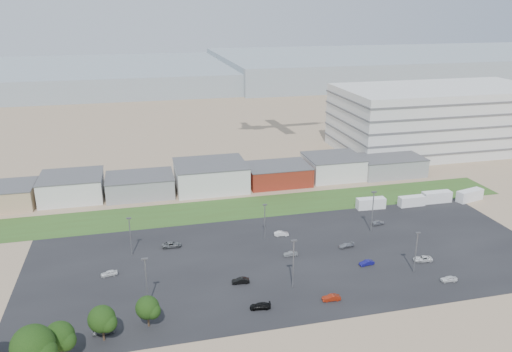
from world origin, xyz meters
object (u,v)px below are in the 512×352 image
object	(u,v)px
box_trailer_a	(371,203)
parked_car_8	(378,223)
parked_car_10	(103,330)
parked_car_11	(281,234)
parked_car_3	(260,306)
parked_car_2	(449,279)
parked_car_7	(291,254)
parked_car_1	(367,263)
parked_car_4	(241,281)
parked_car_5	(109,273)
parked_car_9	(172,245)
parked_car_12	(346,245)
parked_car_13	(331,298)
parked_car_0	(423,259)

from	to	relation	value
box_trailer_a	parked_car_8	size ratio (longest dim) A/B	2.22
parked_car_10	parked_car_11	world-z (taller)	parked_car_11
box_trailer_a	parked_car_11	size ratio (longest dim) A/B	2.27
parked_car_3	box_trailer_a	bearing A→B (deg)	141.29
parked_car_10	parked_car_11	bearing A→B (deg)	-59.82
parked_car_2	parked_car_7	world-z (taller)	parked_car_2
parked_car_1	parked_car_4	bearing A→B (deg)	-94.92
parked_car_4	parked_car_5	xyz separation A→B (m)	(-26.98, 9.82, -0.00)
parked_car_1	parked_car_4	distance (m)	29.22
parked_car_9	parked_car_10	world-z (taller)	parked_car_9
parked_car_8	parked_car_10	xyz separation A→B (m)	(-69.07, -30.83, -0.05)
parked_car_11	parked_car_12	size ratio (longest dim) A/B	0.96
parked_car_13	parked_car_1	bearing A→B (deg)	135.02
parked_car_1	parked_car_3	xyz separation A→B (m)	(-27.47, -10.77, 0.02)
parked_car_11	parked_car_13	size ratio (longest dim) A/B	0.99
box_trailer_a	parked_car_2	size ratio (longest dim) A/B	2.36
parked_car_1	parked_car_11	world-z (taller)	parked_car_11
parked_car_0	parked_car_13	size ratio (longest dim) A/B	1.17
parked_car_5	parked_car_11	size ratio (longest dim) A/B	0.98
parked_car_8	parked_car_10	distance (m)	75.64
parked_car_9	parked_car_7	bearing A→B (deg)	-111.61
parked_car_10	parked_car_12	world-z (taller)	parked_car_10
parked_car_3	parked_car_9	distance (m)	33.44
parked_car_1	parked_car_3	distance (m)	29.50
parked_car_10	parked_car_13	distance (m)	43.40
parked_car_9	box_trailer_a	bearing A→B (deg)	-78.20
parked_car_7	parked_car_9	size ratio (longest dim) A/B	0.71
parked_car_8	parked_car_3	bearing A→B (deg)	119.10
box_trailer_a	parked_car_12	distance (m)	26.86
parked_car_7	parked_car_12	world-z (taller)	parked_car_12
parked_car_2	parked_car_7	bearing A→B (deg)	-116.67
parked_car_2	parked_car_4	distance (m)	44.10
parked_car_4	parked_car_11	distance (m)	24.80
box_trailer_a	parked_car_10	distance (m)	83.39
parked_car_1	box_trailer_a	bearing A→B (deg)	145.97
parked_car_11	parked_car_1	bearing A→B (deg)	-135.95
parked_car_4	parked_car_8	distance (m)	46.40
parked_car_1	parked_car_2	distance (m)	17.39
parked_car_5	parked_car_7	distance (m)	40.88
parked_car_8	parked_car_11	world-z (taller)	parked_car_8
box_trailer_a	parked_car_5	size ratio (longest dim) A/B	2.31
parked_car_1	parked_car_8	world-z (taller)	parked_car_8
parked_car_0	parked_car_4	bearing A→B (deg)	-83.05
parked_car_4	parked_car_12	size ratio (longest dim) A/B	0.97
parked_car_2	parked_car_5	bearing A→B (deg)	-99.44
parked_car_1	parked_car_2	bearing A→B (deg)	46.01
parked_car_8	parked_car_11	bearing A→B (deg)	82.84
parked_car_10	parked_car_5	bearing A→B (deg)	-6.58
parked_car_11	parked_car_10	bearing A→B (deg)	132.92
parked_car_8	parked_car_9	bearing A→B (deg)	82.10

